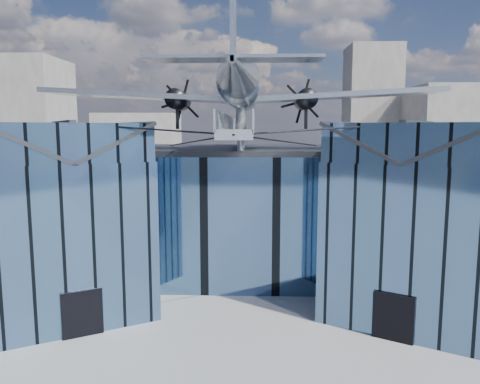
{
  "coord_description": "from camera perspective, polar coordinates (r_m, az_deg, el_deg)",
  "views": [
    {
      "loc": [
        1.01,
        -28.77,
        11.39
      ],
      "look_at": [
        0.0,
        2.0,
        7.2
      ],
      "focal_mm": 35.0,
      "sensor_mm": 36.0,
      "label": 1
    }
  ],
  "objects": [
    {
      "name": "museum",
      "position": [
        35.1,
        0.2,
        -1.85
      ],
      "size": [
        32.88,
        24.5,
        17.6
      ],
      "color": "#496C94",
      "rests_on": "ground"
    },
    {
      "name": "ground_plane",
      "position": [
        30.96,
        -0.12,
        -13.84
      ],
      "size": [
        120.0,
        120.0,
        0.0
      ],
      "primitive_type": "plane",
      "color": "gray"
    },
    {
      "name": "bg_towers",
      "position": [
        79.27,
        2.21,
        6.75
      ],
      "size": [
        77.0,
        24.5,
        26.0
      ],
      "color": "gray",
      "rests_on": "ground"
    }
  ]
}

